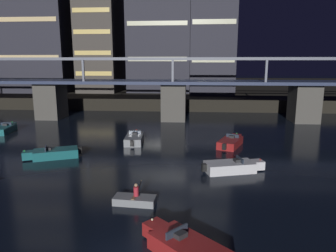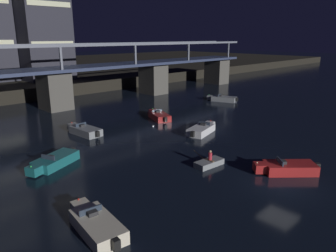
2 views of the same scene
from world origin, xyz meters
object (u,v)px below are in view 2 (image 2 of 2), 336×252
river_bridge (54,82)px  dinghy_with_paddler (209,163)px  speedboat_mid_left (159,116)px  speedboat_near_right (96,224)px  speedboat_mid_right (54,161)px  speedboat_near_left (287,168)px  speedboat_far_center (223,99)px  speedboat_near_center (84,130)px  speedboat_mid_center (202,129)px

river_bridge → dinghy_with_paddler: bearing=-91.4°
river_bridge → speedboat_mid_left: size_ratio=16.47×
speedboat_near_right → speedboat_mid_right: size_ratio=1.04×
speedboat_near_left → speedboat_near_right: size_ratio=0.85×
speedboat_near_right → speedboat_far_center: size_ratio=1.02×
speedboat_mid_left → speedboat_near_center: bearing=175.7°
speedboat_mid_right → speedboat_far_center: 33.26m
river_bridge → speedboat_near_right: size_ratio=15.93×
speedboat_near_left → speedboat_mid_center: 12.17m
speedboat_near_center → dinghy_with_paddler: (2.82, -15.26, -0.14)m
speedboat_mid_center → river_bridge: bearing=104.8°
speedboat_near_left → speedboat_near_center: size_ratio=0.85×
speedboat_mid_left → speedboat_far_center: bearing=4.7°
speedboat_mid_left → speedboat_mid_right: size_ratio=1.00×
river_bridge → speedboat_far_center: size_ratio=16.27×
river_bridge → speedboat_near_right: bearing=-112.0°
speedboat_near_left → speedboat_mid_left: size_ratio=0.88×
river_bridge → speedboat_near_right: 33.55m
speedboat_near_center → dinghy_with_paddler: size_ratio=1.95×
speedboat_near_center → speedboat_mid_right: bearing=-135.8°
speedboat_far_center → speedboat_near_left: bearing=-133.6°
dinghy_with_paddler → speedboat_near_left: bearing=-57.4°
river_bridge → speedboat_mid_left: 16.91m
speedboat_mid_center → speedboat_mid_right: bearing=171.1°
speedboat_near_center → speedboat_mid_center: size_ratio=1.01×
speedboat_near_left → speedboat_mid_left: same height
speedboat_mid_right → dinghy_with_paddler: 12.91m
speedboat_mid_left → dinghy_with_paddler: bearing=-117.8°
river_bridge → speedboat_mid_left: (6.92, -15.00, -3.60)m
speedboat_near_left → speedboat_near_right: bearing=166.1°
speedboat_mid_left → speedboat_far_center: 15.72m
speedboat_near_right → speedboat_far_center: 39.08m
river_bridge → dinghy_with_paddler: 29.72m
speedboat_near_right → dinghy_with_paddler: dinghy_with_paddler is taller
river_bridge → speedboat_mid_center: bearing=-75.2°
speedboat_near_right → speedboat_mid_left: same height
speedboat_mid_left → speedboat_near_left: bearing=-102.3°
speedboat_near_center → speedboat_near_right: same height
speedboat_mid_center → speedboat_near_center: bearing=137.6°
speedboat_near_center → speedboat_far_center: same height
speedboat_mid_left → speedboat_mid_right: 17.76m
speedboat_near_left → speedboat_far_center: size_ratio=0.87×
speedboat_mid_center → dinghy_with_paddler: bearing=-136.4°
speedboat_near_right → speedboat_mid_right: (2.51, 10.45, 0.00)m
river_bridge → speedboat_far_center: river_bridge is taller
river_bridge → speedboat_mid_right: (-9.97, -20.49, -3.60)m
speedboat_near_left → speedboat_mid_center: bearing=73.4°
speedboat_far_center → speedboat_mid_center: bearing=-150.6°
speedboat_mid_left → speedboat_mid_right: bearing=-162.0°
river_bridge → speedboat_near_left: bearing=-85.7°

